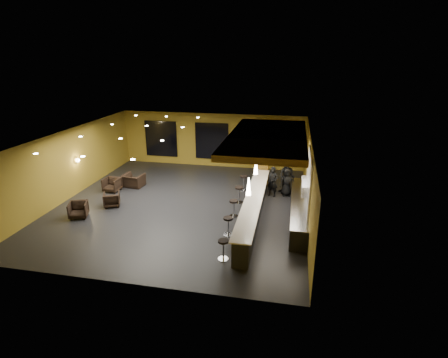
% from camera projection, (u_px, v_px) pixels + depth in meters
% --- Properties ---
extents(floor, '(12.00, 13.00, 0.10)m').
position_uv_depth(floor, '(183.00, 205.00, 17.48)').
color(floor, black).
rests_on(floor, ground).
extents(ceiling, '(12.00, 13.00, 0.10)m').
position_uv_depth(ceiling, '(180.00, 134.00, 16.26)').
color(ceiling, black).
extents(wall_back, '(12.00, 0.10, 3.50)m').
position_uv_depth(wall_back, '(212.00, 140.00, 22.92)').
color(wall_back, olive).
rests_on(wall_back, floor).
extents(wall_front, '(12.00, 0.10, 3.50)m').
position_uv_depth(wall_front, '(117.00, 236.00, 10.83)').
color(wall_front, olive).
rests_on(wall_front, floor).
extents(wall_left, '(0.10, 13.00, 3.50)m').
position_uv_depth(wall_left, '(69.00, 164.00, 17.98)').
color(wall_left, olive).
rests_on(wall_left, floor).
extents(wall_right, '(0.10, 13.00, 3.50)m').
position_uv_depth(wall_right, '(310.00, 179.00, 15.76)').
color(wall_right, olive).
rests_on(wall_right, floor).
extents(wood_soffit, '(3.60, 8.00, 0.28)m').
position_uv_depth(wood_soffit, '(267.00, 137.00, 16.52)').
color(wood_soffit, olive).
rests_on(wood_soffit, ceiling).
extents(window_left, '(2.20, 0.06, 2.40)m').
position_uv_depth(window_left, '(161.00, 139.00, 23.48)').
color(window_left, black).
rests_on(window_left, wall_back).
extents(window_center, '(2.20, 0.06, 2.40)m').
position_uv_depth(window_center, '(212.00, 141.00, 22.83)').
color(window_center, black).
rests_on(window_center, wall_back).
extents(window_right, '(2.20, 0.06, 2.40)m').
position_uv_depth(window_right, '(257.00, 143.00, 22.28)').
color(window_right, black).
rests_on(window_right, wall_back).
extents(tile_backsplash, '(0.06, 3.20, 2.40)m').
position_uv_depth(tile_backsplash, '(309.00, 181.00, 14.77)').
color(tile_backsplash, white).
rests_on(tile_backsplash, wall_right).
extents(bar_counter, '(0.60, 8.00, 1.00)m').
position_uv_depth(bar_counter, '(253.00, 209.00, 15.70)').
color(bar_counter, black).
rests_on(bar_counter, floor).
extents(bar_top, '(0.78, 8.10, 0.05)m').
position_uv_depth(bar_top, '(254.00, 198.00, 15.53)').
color(bar_top, silver).
rests_on(bar_top, bar_counter).
extents(prep_counter, '(0.70, 6.00, 0.86)m').
position_uv_depth(prep_counter, '(299.00, 210.00, 15.82)').
color(prep_counter, black).
rests_on(prep_counter, floor).
extents(prep_top, '(0.72, 6.00, 0.03)m').
position_uv_depth(prep_top, '(299.00, 200.00, 15.67)').
color(prep_top, silver).
rests_on(prep_top, prep_counter).
extents(wall_shelf_lower, '(0.30, 1.50, 0.03)m').
position_uv_depth(wall_shelf_lower, '(305.00, 192.00, 14.75)').
color(wall_shelf_lower, silver).
rests_on(wall_shelf_lower, wall_right).
extents(wall_shelf_upper, '(0.30, 1.50, 0.03)m').
position_uv_depth(wall_shelf_upper, '(306.00, 182.00, 14.60)').
color(wall_shelf_upper, silver).
rests_on(wall_shelf_upper, wall_right).
extents(column, '(0.60, 0.60, 3.50)m').
position_uv_depth(column, '(264.00, 155.00, 19.53)').
color(column, olive).
rests_on(column, floor).
extents(wall_sconce, '(0.22, 0.22, 0.22)m').
position_uv_depth(wall_sconce, '(78.00, 160.00, 18.40)').
color(wall_sconce, '#FFE5B2').
rests_on(wall_sconce, wall_left).
extents(pendant_0, '(0.20, 0.20, 0.70)m').
position_uv_depth(pendant_0, '(249.00, 186.00, 13.23)').
color(pendant_0, white).
rests_on(pendant_0, wood_soffit).
extents(pendant_1, '(0.20, 0.20, 0.70)m').
position_uv_depth(pendant_1, '(256.00, 167.00, 15.54)').
color(pendant_1, white).
rests_on(pendant_1, wood_soffit).
extents(pendant_2, '(0.20, 0.20, 0.70)m').
position_uv_depth(pendant_2, '(261.00, 152.00, 17.85)').
color(pendant_2, white).
rests_on(pendant_2, wood_soffit).
extents(staff_a, '(0.68, 0.55, 1.61)m').
position_uv_depth(staff_a, '(273.00, 182.00, 18.19)').
color(staff_a, black).
rests_on(staff_a, floor).
extents(staff_b, '(1.11, 1.01, 1.85)m').
position_uv_depth(staff_b, '(287.00, 177.00, 18.50)').
color(staff_b, black).
rests_on(staff_b, floor).
extents(staff_c, '(0.81, 0.60, 1.49)m').
position_uv_depth(staff_c, '(287.00, 182.00, 18.28)').
color(staff_c, black).
rests_on(staff_c, floor).
extents(armchair_a, '(1.02, 1.04, 0.73)m').
position_uv_depth(armchair_a, '(78.00, 210.00, 15.96)').
color(armchair_a, black).
rests_on(armchair_a, floor).
extents(armchair_b, '(0.99, 1.00, 0.69)m').
position_uv_depth(armchair_b, '(112.00, 199.00, 17.15)').
color(armchair_b, black).
rests_on(armchair_b, floor).
extents(armchair_c, '(0.85, 0.87, 0.75)m').
position_uv_depth(armchair_c, '(112.00, 185.00, 18.99)').
color(armchair_c, black).
rests_on(armchair_c, floor).
extents(armchair_d, '(1.22, 1.10, 0.72)m').
position_uv_depth(armchair_d, '(133.00, 180.00, 19.67)').
color(armchair_d, black).
rests_on(armchair_d, floor).
extents(bar_stool_0, '(0.40, 0.40, 0.79)m').
position_uv_depth(bar_stool_0, '(223.00, 247.00, 12.61)').
color(bar_stool_0, silver).
rests_on(bar_stool_0, floor).
extents(bar_stool_1, '(0.41, 0.41, 0.81)m').
position_uv_depth(bar_stool_1, '(228.00, 224.00, 14.31)').
color(bar_stool_1, silver).
rests_on(bar_stool_1, floor).
extents(bar_stool_2, '(0.41, 0.41, 0.81)m').
position_uv_depth(bar_stool_2, '(234.00, 206.00, 15.97)').
color(bar_stool_2, silver).
rests_on(bar_stool_2, floor).
extents(bar_stool_3, '(0.43, 0.43, 0.85)m').
position_uv_depth(bar_stool_3, '(239.00, 193.00, 17.45)').
color(bar_stool_3, silver).
rests_on(bar_stool_3, floor).
extents(bar_stool_4, '(0.43, 0.43, 0.84)m').
position_uv_depth(bar_stool_4, '(244.00, 181.00, 19.07)').
color(bar_stool_4, silver).
rests_on(bar_stool_4, floor).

